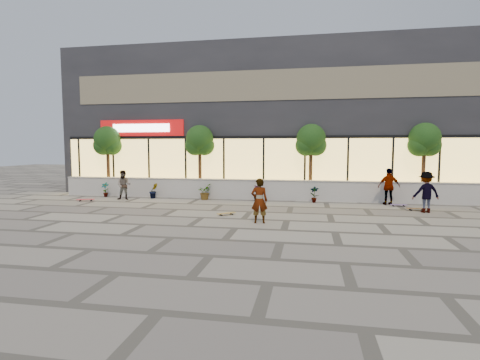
% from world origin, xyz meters
% --- Properties ---
extents(ground, '(80.00, 80.00, 0.00)m').
position_xyz_m(ground, '(0.00, 0.00, 0.00)').
color(ground, gray).
rests_on(ground, ground).
extents(planter_wall, '(22.00, 0.42, 1.04)m').
position_xyz_m(planter_wall, '(0.00, 7.00, 0.52)').
color(planter_wall, silver).
rests_on(planter_wall, ground).
extents(retail_building, '(24.00, 9.17, 8.50)m').
position_xyz_m(retail_building, '(-0.00, 12.49, 4.25)').
color(retail_building, '#26262B').
rests_on(retail_building, ground).
extents(shrub_a, '(0.43, 0.29, 0.81)m').
position_xyz_m(shrub_a, '(-8.50, 6.45, 0.41)').
color(shrub_a, '#163E13').
rests_on(shrub_a, ground).
extents(shrub_b, '(0.57, 0.57, 0.81)m').
position_xyz_m(shrub_b, '(-5.70, 6.45, 0.41)').
color(shrub_b, '#163E13').
rests_on(shrub_b, ground).
extents(shrub_c, '(0.68, 0.77, 0.81)m').
position_xyz_m(shrub_c, '(-2.90, 6.45, 0.41)').
color(shrub_c, '#163E13').
rests_on(shrub_c, ground).
extents(shrub_d, '(0.64, 0.64, 0.81)m').
position_xyz_m(shrub_d, '(-0.10, 6.45, 0.41)').
color(shrub_d, '#163E13').
rests_on(shrub_d, ground).
extents(shrub_e, '(0.46, 0.35, 0.81)m').
position_xyz_m(shrub_e, '(2.70, 6.45, 0.41)').
color(shrub_e, '#163E13').
rests_on(shrub_e, ground).
extents(tree_west, '(1.60, 1.50, 3.92)m').
position_xyz_m(tree_west, '(-9.00, 7.70, 2.99)').
color(tree_west, '#48311A').
rests_on(tree_west, ground).
extents(tree_midwest, '(1.60, 1.50, 3.92)m').
position_xyz_m(tree_midwest, '(-3.50, 7.70, 2.99)').
color(tree_midwest, '#48311A').
rests_on(tree_midwest, ground).
extents(tree_mideast, '(1.60, 1.50, 3.92)m').
position_xyz_m(tree_mideast, '(2.50, 7.70, 2.99)').
color(tree_mideast, '#48311A').
rests_on(tree_mideast, ground).
extents(tree_east, '(1.60, 1.50, 3.92)m').
position_xyz_m(tree_east, '(8.00, 7.70, 2.99)').
color(tree_east, '#48311A').
rests_on(tree_east, ground).
extents(skater_center, '(0.64, 0.46, 1.62)m').
position_xyz_m(skater_center, '(0.68, 1.02, 0.81)').
color(skater_center, white).
rests_on(skater_center, ground).
extents(skater_left, '(0.85, 0.72, 1.52)m').
position_xyz_m(skater_left, '(-6.97, 5.65, 0.76)').
color(skater_left, '#886E58').
rests_on(skater_left, ground).
extents(skater_right_near, '(1.07, 0.56, 1.74)m').
position_xyz_m(skater_right_near, '(6.13, 6.30, 0.87)').
color(skater_right_near, white).
rests_on(skater_right_near, ground).
extents(skater_right_far, '(1.21, 0.83, 1.71)m').
position_xyz_m(skater_right_far, '(7.22, 4.42, 0.86)').
color(skater_right_far, maroon).
rests_on(skater_right_far, ground).
extents(skateboard_center, '(0.72, 0.65, 0.09)m').
position_xyz_m(skateboard_center, '(-0.81, 2.30, 0.08)').
color(skateboard_center, olive).
rests_on(skateboard_center, ground).
extents(skateboard_left, '(0.89, 0.48, 0.10)m').
position_xyz_m(skateboard_left, '(-8.63, 4.80, 0.09)').
color(skateboard_left, red).
rests_on(skateboard_left, ground).
extents(skateboard_right_near, '(0.87, 0.33, 0.10)m').
position_xyz_m(skateboard_right_near, '(7.00, 4.86, 0.08)').
color(skateboard_right_near, brown).
rests_on(skateboard_right_near, ground).
extents(skateboard_right_far, '(0.76, 0.25, 0.09)m').
position_xyz_m(skateboard_right_far, '(6.50, 5.91, 0.07)').
color(skateboard_right_far, '#73559C').
rests_on(skateboard_right_far, ground).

